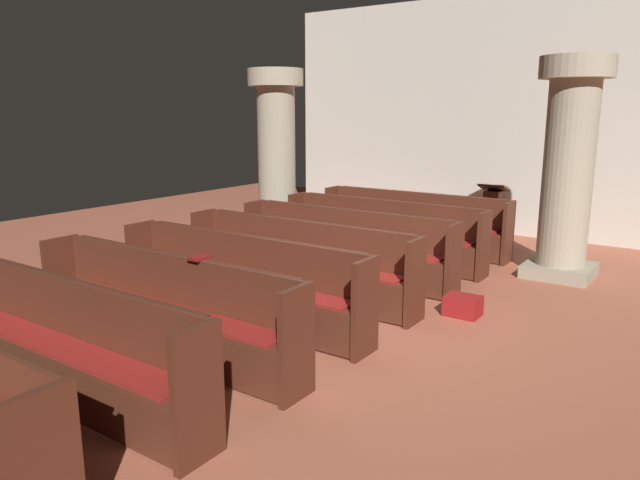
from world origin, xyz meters
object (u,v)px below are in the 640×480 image
object	(u,v)px
pew_row_5	(163,304)
lectern	(492,218)
pew_row_3	(298,259)
pew_row_4	(240,278)
pew_row_6	(59,339)
pew_row_1	(382,231)
pew_row_2	(345,243)
pew_row_0	(413,220)
hymn_book	(200,258)
kneeler_box_red	(463,306)
pillar_aisle_side	(569,165)
pillar_far_side	(277,153)

from	to	relation	value
pew_row_5	lectern	size ratio (longest dim) A/B	3.10
pew_row_3	pew_row_4	xyz separation A→B (m)	(0.00, -1.10, 0.00)
pew_row_4	pew_row_6	xyz separation A→B (m)	(0.00, -2.20, 0.00)
pew_row_4	pew_row_5	bearing A→B (deg)	-90.00
pew_row_1	pew_row_3	size ratio (longest dim) A/B	1.00
pew_row_2	pew_row_0	bearing A→B (deg)	90.00
pew_row_1	hymn_book	distance (m)	4.25
pew_row_2	kneeler_box_red	size ratio (longest dim) A/B	8.47
pew_row_2	hymn_book	size ratio (longest dim) A/B	15.55
hymn_book	kneeler_box_red	size ratio (longest dim) A/B	0.54
pillar_aisle_side	hymn_book	size ratio (longest dim) A/B	14.32
pew_row_1	hymn_book	bearing A→B (deg)	-85.33
pew_row_4	pew_row_5	size ratio (longest dim) A/B	1.00
pew_row_0	pew_row_5	world-z (taller)	same
kneeler_box_red	pew_row_3	bearing A→B (deg)	-164.49
lectern	pillar_far_side	bearing A→B (deg)	-149.91
pew_row_6	lectern	world-z (taller)	lectern
pew_row_6	pillar_aisle_side	xyz separation A→B (m)	(2.51, 6.28, 1.10)
pew_row_2	pew_row_6	xyz separation A→B (m)	(0.00, -4.39, 0.00)
pew_row_1	hymn_book	size ratio (longest dim) A/B	15.55
pew_row_3	pillar_far_side	distance (m)	3.77
pew_row_6	pillar_aisle_side	bearing A→B (deg)	68.23
pew_row_1	lectern	bearing A→B (deg)	68.85
pillar_far_side	kneeler_box_red	size ratio (longest dim) A/B	7.79
pew_row_2	pew_row_5	distance (m)	3.29
pew_row_0	pew_row_4	size ratio (longest dim) A/B	1.00
pew_row_4	hymn_book	world-z (taller)	hymn_book
pew_row_3	pillar_aisle_side	size ratio (longest dim) A/B	1.09
pew_row_4	kneeler_box_red	distance (m)	2.62
lectern	pew_row_6	bearing A→B (deg)	-96.72
pew_row_1	pillar_far_side	distance (m)	2.73
pew_row_0	pew_row_1	size ratio (longest dim) A/B	1.00
pew_row_1	pillar_far_side	size ratio (longest dim) A/B	1.09
pew_row_3	pew_row_4	distance (m)	1.10
pillar_aisle_side	hymn_book	world-z (taller)	pillar_aisle_side
pew_row_4	pillar_far_side	world-z (taller)	pillar_far_side
pew_row_3	lectern	xyz separation A→B (m)	(0.93, 4.60, -0.06)
pew_row_1	pew_row_3	distance (m)	2.20
pew_row_1	pillar_aisle_side	distance (m)	2.85
pillar_aisle_side	pillar_far_side	world-z (taller)	same
pillar_far_side	lectern	size ratio (longest dim) A/B	2.85
pew_row_5	hymn_book	bearing A→B (deg)	28.51
pew_row_5	pillar_aisle_side	distance (m)	5.86
pew_row_3	pew_row_2	bearing A→B (deg)	90.00
pew_row_0	pew_row_3	distance (m)	3.29
pew_row_1	hymn_book	world-z (taller)	hymn_book
pew_row_2	hymn_book	xyz separation A→B (m)	(0.34, -3.11, 0.48)
lectern	hymn_book	world-z (taller)	lectern
pillar_aisle_side	lectern	world-z (taller)	pillar_aisle_side
pew_row_2	pew_row_4	bearing A→B (deg)	-90.00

